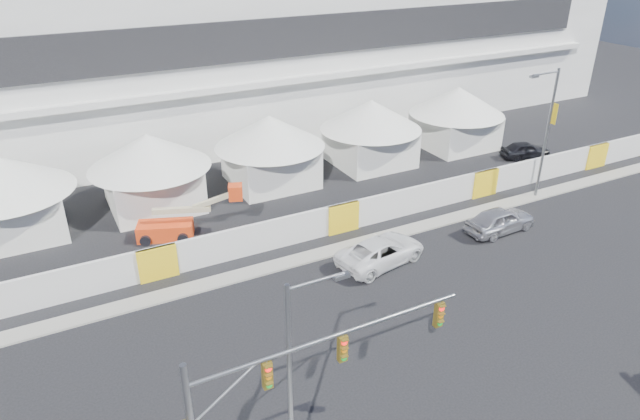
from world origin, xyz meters
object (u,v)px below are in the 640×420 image
pickup_curb (381,251)px  lot_car_b (526,150)px  traffic_mast (263,408)px  sedan_silver (500,220)px  streetlight_median (296,370)px  boom_lift (175,223)px  streetlight_curb (546,126)px

pickup_curb → lot_car_b: pickup_curb is taller
lot_car_b → traffic_mast: 38.03m
lot_car_b → traffic_mast: (-32.36, -19.71, 3.19)m
lot_car_b → sedan_silver: bearing=144.9°
sedan_silver → pickup_curb: sedan_silver is taller
streetlight_median → sedan_silver: bearing=28.2°
pickup_curb → traffic_mast: 16.53m
traffic_mast → boom_lift: (2.00, 19.96, -2.98)m
pickup_curb → streetlight_curb: size_ratio=0.60×
sedan_silver → streetlight_median: size_ratio=0.60×
traffic_mast → boom_lift: bearing=84.3°
streetlight_median → boom_lift: size_ratio=1.15×
sedan_silver → traffic_mast: (-20.93, -10.72, 3.07)m
traffic_mast → streetlight_curb: size_ratio=1.09×
lot_car_b → streetlight_median: streetlight_median is taller
lot_car_b → streetlight_curb: streetlight_curb is taller
streetlight_median → boom_lift: bearing=87.9°
streetlight_curb → streetlight_median: bearing=-152.6°
boom_lift → sedan_silver: bearing=-5.3°
pickup_curb → boom_lift: bearing=37.2°
boom_lift → streetlight_median: bearing=-71.4°
streetlight_curb → boom_lift: streetlight_curb is taller
traffic_mast → boom_lift: 20.28m
sedan_silver → boom_lift: (-18.93, 9.25, 0.09)m
pickup_curb → traffic_mast: bearing=121.9°
streetlight_curb → boom_lift: size_ratio=1.34×
streetlight_median → boom_lift: streetlight_median is taller
lot_car_b → streetlight_curb: bearing=155.6°
pickup_curb → boom_lift: boom_lift is taller
sedan_silver → pickup_curb: size_ratio=0.87×
lot_car_b → streetlight_median: (-31.07, -19.51, 4.11)m
boom_lift → pickup_curb: bearing=-21.3°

